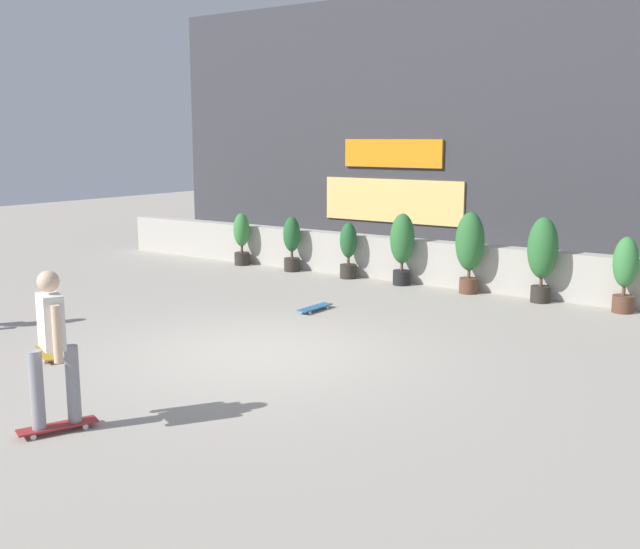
{
  "coord_description": "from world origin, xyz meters",
  "views": [
    {
      "loc": [
        6.63,
        -7.97,
        3.0
      ],
      "look_at": [
        0.0,
        1.5,
        0.9
      ],
      "focal_mm": 42.49,
      "sensor_mm": 36.0,
      "label": 1
    }
  ],
  "objects": [
    {
      "name": "potted_plant_3",
      "position": [
        -0.78,
        5.55,
        0.86
      ],
      "size": [
        0.5,
        0.5,
        1.48
      ],
      "color": "black",
      "rests_on": "ground"
    },
    {
      "name": "planter_wall",
      "position": [
        0.0,
        6.0,
        0.45
      ],
      "size": [
        18.0,
        0.4,
        0.9
      ],
      "primitive_type": "cube",
      "color": "#B2ADA3",
      "rests_on": "ground"
    },
    {
      "name": "potted_plant_4",
      "position": [
        0.7,
        5.55,
        0.93
      ],
      "size": [
        0.56,
        0.56,
        1.59
      ],
      "color": "brown",
      "rests_on": "ground"
    },
    {
      "name": "potted_plant_5",
      "position": [
        2.13,
        5.55,
        0.92
      ],
      "size": [
        0.55,
        0.55,
        1.58
      ],
      "color": "#2D2823",
      "rests_on": "ground"
    },
    {
      "name": "potted_plant_0",
      "position": [
        -5.1,
        5.55,
        0.67
      ],
      "size": [
        0.38,
        0.38,
        1.23
      ],
      "color": "#2D2823",
      "rests_on": "ground"
    },
    {
      "name": "ground_plane",
      "position": [
        0.0,
        0.0,
        0.0
      ],
      "size": [
        48.0,
        48.0,
        0.0
      ],
      "primitive_type": "plane",
      "color": "#A8A093"
    },
    {
      "name": "potted_plant_1",
      "position": [
        -3.61,
        5.55,
        0.67
      ],
      "size": [
        0.39,
        0.39,
        1.24
      ],
      "color": "#2D2823",
      "rests_on": "ground"
    },
    {
      "name": "skateboard_aside",
      "position": [
        -0.86,
        2.58,
        0.06
      ],
      "size": [
        0.21,
        0.8,
        0.08
      ],
      "color": "#266699",
      "rests_on": "ground"
    },
    {
      "name": "skater_foreground",
      "position": [
        0.16,
        -3.46,
        0.94
      ],
      "size": [
        0.52,
        0.82,
        1.7
      ],
      "color": "maroon",
      "rests_on": "ground"
    },
    {
      "name": "skateboard_near_camera",
      "position": [
        -2.25,
        -1.88,
        0.06
      ],
      "size": [
        0.81,
        0.52,
        0.08
      ],
      "color": "#BF8C26",
      "rests_on": "ground"
    },
    {
      "name": "potted_plant_6",
      "position": [
        3.59,
        5.55,
        0.74
      ],
      "size": [
        0.43,
        0.43,
        1.33
      ],
      "color": "brown",
      "rests_on": "ground"
    },
    {
      "name": "potted_plant_2",
      "position": [
        -2.09,
        5.55,
        0.64
      ],
      "size": [
        0.37,
        0.37,
        1.2
      ],
      "color": "#2D2823",
      "rests_on": "ground"
    },
    {
      "name": "building_backdrop",
      "position": [
        -0.0,
        10.0,
        3.25
      ],
      "size": [
        20.0,
        2.08,
        6.5
      ],
      "color": "#38383D",
      "rests_on": "ground"
    }
  ]
}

